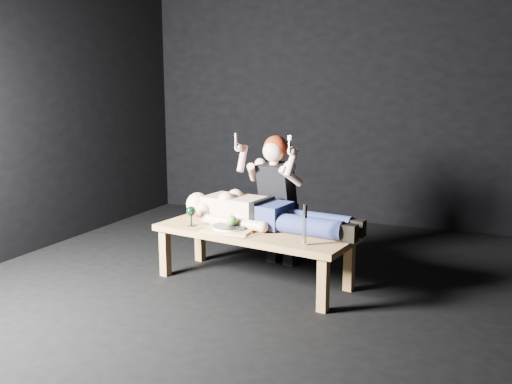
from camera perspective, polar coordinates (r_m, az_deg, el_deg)
ground at (r=4.38m, az=1.30°, el=-10.17°), size 5.00×5.00×0.00m
back_wall at (r=6.48m, az=9.70°, el=10.03°), size 5.00×0.00×5.00m
table at (r=4.45m, az=-0.25°, el=-6.76°), size 1.70×0.84×0.45m
lying_man at (r=4.46m, az=1.28°, el=-1.98°), size 1.70×0.74×0.27m
kneeling_woman at (r=4.84m, az=2.62°, el=-0.72°), size 0.76×0.83×1.21m
serving_tray at (r=4.35m, az=-2.84°, el=-3.96°), size 0.40×0.30×0.02m
plate at (r=4.34m, az=-2.84°, el=-3.68°), size 0.27×0.27×0.02m
apple at (r=4.33m, az=-2.55°, el=-3.02°), size 0.08×0.08×0.08m
goblet at (r=4.52m, az=-6.82°, el=-2.53°), size 0.09×0.09×0.17m
fork_flat at (r=4.47m, az=-5.72°, el=-3.70°), size 0.07×0.17×0.01m
knife_flat at (r=4.19m, az=-0.46°, el=-4.63°), size 0.09×0.16×0.01m
spoon_flat at (r=4.30m, az=-0.89°, el=-4.25°), size 0.14×0.13×0.01m
carving_knife at (r=3.94m, az=5.17°, el=-3.45°), size 0.04×0.05×0.30m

